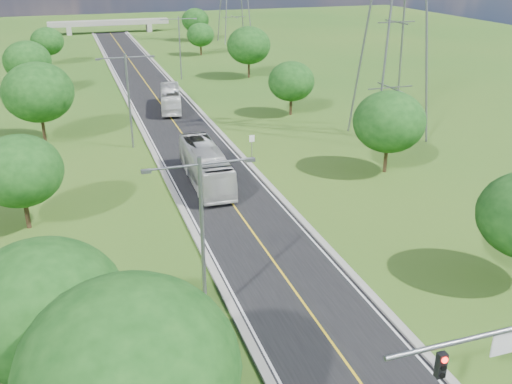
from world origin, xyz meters
TOP-DOWN VIEW (x-y plane):
  - ground at (0.00, 60.00)m, footprint 260.00×260.00m
  - road at (0.00, 66.00)m, footprint 8.00×150.00m
  - curb_left at (-4.25, 66.00)m, footprint 0.50×150.00m
  - curb_right at (4.25, 66.00)m, footprint 0.50×150.00m
  - speed_limit_sign at (5.20, 37.98)m, footprint 0.55×0.09m
  - overpass at (0.00, 140.00)m, footprint 30.00×3.00m
  - streetlight_near_left at (-6.00, 12.00)m, footprint 5.90×0.25m
  - streetlight_mid_left at (-6.00, 45.00)m, footprint 5.90×0.25m
  - streetlight_far_right at (6.00, 78.00)m, footprint 5.90×0.25m
  - power_tower_near at (22.00, 40.00)m, footprint 9.00×6.40m
  - tree_la at (-14.00, 8.00)m, footprint 7.14×7.14m
  - tree_lb at (-16.00, 28.00)m, footprint 6.30×6.30m
  - tree_lc at (-15.00, 50.00)m, footprint 7.56×7.56m
  - tree_ld at (-17.00, 74.00)m, footprint 6.72×6.72m
  - tree_le at (-14.50, 98.00)m, footprint 5.88×5.88m
  - tree_lf at (-11.00, 2.00)m, footprint 7.98×7.98m
  - tree_rb at (16.00, 30.00)m, footprint 6.72×6.72m
  - tree_rc at (15.00, 52.00)m, footprint 5.88×5.88m
  - tree_rd at (17.00, 76.00)m, footprint 7.14×7.14m
  - tree_re at (14.50, 100.00)m, footprint 5.46×5.46m
  - tree_rf at (18.00, 120.00)m, footprint 6.30×6.30m
  - bus_outbound at (0.80, 59.32)m, footprint 4.11×10.70m
  - bus_inbound at (-0.96, 32.53)m, footprint 3.14×12.04m

SIDE VIEW (x-z plane):
  - ground at x=0.00m, z-range 0.00..0.00m
  - road at x=0.00m, z-range 0.00..0.06m
  - curb_left at x=-4.25m, z-range 0.00..0.22m
  - curb_right at x=4.25m, z-range 0.00..0.22m
  - bus_outbound at x=0.80m, z-range 0.06..2.97m
  - speed_limit_sign at x=5.20m, z-range 0.40..2.80m
  - bus_inbound at x=-0.96m, z-range 0.06..3.39m
  - overpass at x=0.00m, z-range 0.81..4.01m
  - tree_re at x=14.50m, z-range 0.85..7.20m
  - tree_le at x=-14.50m, z-range 0.91..7.75m
  - tree_rc at x=15.00m, z-range 0.91..7.75m
  - tree_lb at x=-16.00m, z-range 0.98..8.31m
  - tree_rf at x=18.00m, z-range 0.98..8.31m
  - tree_ld at x=-17.00m, z-range 1.05..8.86m
  - tree_rb at x=16.00m, z-range 1.05..8.86m
  - tree_la at x=-14.00m, z-range 1.11..9.42m
  - tree_rd at x=17.00m, z-range 1.11..9.42m
  - tree_lc at x=-15.00m, z-range 1.18..9.97m
  - tree_lf at x=-11.00m, z-range 1.24..10.53m
  - streetlight_near_left at x=-6.00m, z-range 0.94..10.94m
  - streetlight_mid_left at x=-6.00m, z-range 0.94..10.94m
  - streetlight_far_right at x=6.00m, z-range 0.94..10.94m
  - power_tower_near at x=22.00m, z-range 0.01..28.01m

